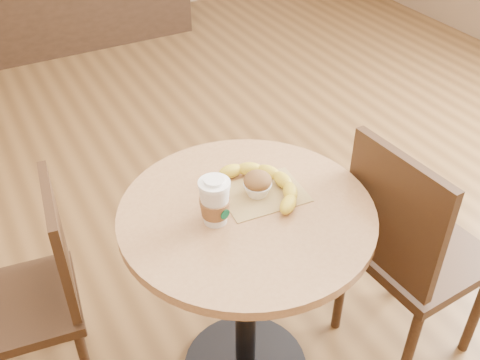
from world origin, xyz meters
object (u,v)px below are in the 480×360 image
(chair_right, at_px, (409,249))
(coffee_cup, at_px, (215,203))
(cafe_table, at_px, (246,262))
(muffin, at_px, (258,184))
(chair_left, at_px, (37,291))
(banana, at_px, (265,185))

(chair_right, distance_m, coffee_cup, 0.71)
(chair_right, bearing_deg, cafe_table, 69.29)
(muffin, bearing_deg, chair_left, 159.30)
(coffee_cup, relative_size, muffin, 1.72)
(muffin, relative_size, banana, 0.29)
(cafe_table, height_order, muffin, muffin)
(coffee_cup, xyz_separation_m, banana, (0.19, 0.05, -0.04))
(chair_right, xyz_separation_m, muffin, (-0.46, 0.21, 0.30))
(chair_left, xyz_separation_m, muffin, (0.65, -0.24, 0.35))
(cafe_table, height_order, chair_right, chair_right)
(chair_right, relative_size, muffin, 10.72)
(banana, bearing_deg, muffin, 173.98)
(muffin, height_order, banana, muffin)
(muffin, bearing_deg, chair_right, -24.34)
(cafe_table, distance_m, chair_left, 0.66)
(muffin, distance_m, banana, 0.03)
(chair_left, xyz_separation_m, banana, (0.67, -0.24, 0.33))
(chair_left, relative_size, chair_right, 0.89)
(muffin, bearing_deg, coffee_cup, -164.03)
(coffee_cup, distance_m, banana, 0.20)
(banana, bearing_deg, cafe_table, -163.18)
(cafe_table, relative_size, muffin, 8.94)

